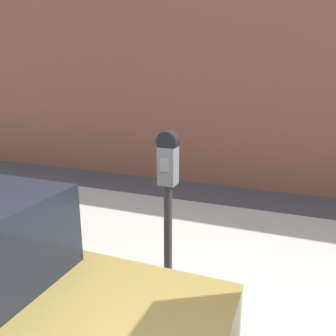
# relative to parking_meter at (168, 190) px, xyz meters

# --- Properties ---
(sidewalk) EXTENTS (24.00, 2.80, 0.13)m
(sidewalk) POSITION_rel_parking_meter_xyz_m (0.48, 1.04, -1.10)
(sidewalk) COLOR #BCB7AD
(sidewalk) RESTS_ON ground_plane
(building_facade) EXTENTS (24.00, 0.30, 5.20)m
(building_facade) POSITION_rel_parking_meter_xyz_m (0.48, 4.02, 1.44)
(building_facade) COLOR #935642
(building_facade) RESTS_ON ground_plane
(parking_meter) EXTENTS (0.18, 0.15, 1.56)m
(parking_meter) POSITION_rel_parking_meter_xyz_m (0.00, 0.00, 0.00)
(parking_meter) COLOR #2D2D30
(parking_meter) RESTS_ON sidewalk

